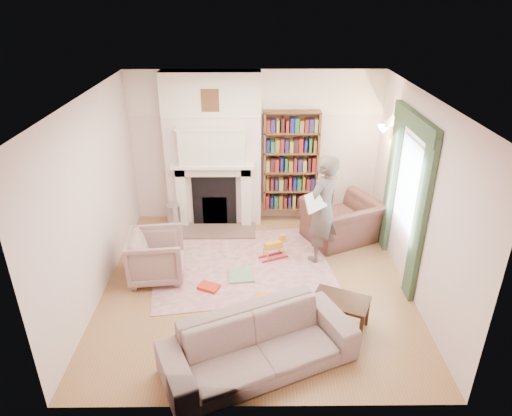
{
  "coord_description": "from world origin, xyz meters",
  "views": [
    {
      "loc": [
        -0.05,
        -5.72,
        4.05
      ],
      "look_at": [
        0.0,
        0.25,
        1.15
      ],
      "focal_mm": 32.0,
      "sensor_mm": 36.0,
      "label": 1
    }
  ],
  "objects_px": {
    "armchair_reading": "(342,221)",
    "armchair_left": "(157,256)",
    "bookcase": "(291,162)",
    "coffee_table": "(340,313)",
    "sofa": "(259,345)",
    "paraffin_heater": "(174,219)",
    "man_reading": "(323,209)",
    "rocking_horse": "(274,248)"
  },
  "relations": [
    {
      "from": "bookcase",
      "to": "sofa",
      "type": "relative_size",
      "value": 0.82
    },
    {
      "from": "sofa",
      "to": "paraffin_heater",
      "type": "height_order",
      "value": "sofa"
    },
    {
      "from": "bookcase",
      "to": "armchair_reading",
      "type": "relative_size",
      "value": 1.59
    },
    {
      "from": "bookcase",
      "to": "armchair_left",
      "type": "relative_size",
      "value": 2.25
    },
    {
      "from": "bookcase",
      "to": "armchair_reading",
      "type": "distance_m",
      "value": 1.42
    },
    {
      "from": "armchair_reading",
      "to": "bookcase",
      "type": "bearing_deg",
      "value": -68.95
    },
    {
      "from": "armchair_left",
      "to": "man_reading",
      "type": "distance_m",
      "value": 2.67
    },
    {
      "from": "coffee_table",
      "to": "rocking_horse",
      "type": "relative_size",
      "value": 1.49
    },
    {
      "from": "man_reading",
      "to": "paraffin_heater",
      "type": "distance_m",
      "value": 2.76
    },
    {
      "from": "armchair_reading",
      "to": "sofa",
      "type": "height_order",
      "value": "armchair_reading"
    },
    {
      "from": "armchair_reading",
      "to": "rocking_horse",
      "type": "relative_size",
      "value": 2.48
    },
    {
      "from": "bookcase",
      "to": "man_reading",
      "type": "xyz_separation_m",
      "value": [
        0.41,
        -1.41,
        -0.28
      ]
    },
    {
      "from": "coffee_table",
      "to": "paraffin_heater",
      "type": "distance_m",
      "value": 3.65
    },
    {
      "from": "man_reading",
      "to": "rocking_horse",
      "type": "relative_size",
      "value": 3.83
    },
    {
      "from": "bookcase",
      "to": "rocking_horse",
      "type": "height_order",
      "value": "bookcase"
    },
    {
      "from": "armchair_reading",
      "to": "sofa",
      "type": "relative_size",
      "value": 0.52
    },
    {
      "from": "man_reading",
      "to": "paraffin_heater",
      "type": "xyz_separation_m",
      "value": [
        -2.53,
        0.91,
        -0.62
      ]
    },
    {
      "from": "bookcase",
      "to": "man_reading",
      "type": "height_order",
      "value": "bookcase"
    },
    {
      "from": "armchair_left",
      "to": "sofa",
      "type": "xyz_separation_m",
      "value": [
        1.53,
        -1.86,
        -0.05
      ]
    },
    {
      "from": "armchair_reading",
      "to": "armchair_left",
      "type": "relative_size",
      "value": 1.42
    },
    {
      "from": "coffee_table",
      "to": "paraffin_heater",
      "type": "xyz_separation_m",
      "value": [
        -2.55,
        2.61,
        0.05
      ]
    },
    {
      "from": "armchair_left",
      "to": "man_reading",
      "type": "height_order",
      "value": "man_reading"
    },
    {
      "from": "sofa",
      "to": "coffee_table",
      "type": "xyz_separation_m",
      "value": [
        1.06,
        0.68,
        -0.1
      ]
    },
    {
      "from": "armchair_left",
      "to": "rocking_horse",
      "type": "relative_size",
      "value": 1.75
    },
    {
      "from": "armchair_left",
      "to": "man_reading",
      "type": "xyz_separation_m",
      "value": [
        2.56,
        0.52,
        0.53
      ]
    },
    {
      "from": "bookcase",
      "to": "rocking_horse",
      "type": "bearing_deg",
      "value": -104.21
    },
    {
      "from": "bookcase",
      "to": "coffee_table",
      "type": "distance_m",
      "value": 3.29
    },
    {
      "from": "man_reading",
      "to": "coffee_table",
      "type": "distance_m",
      "value": 1.83
    },
    {
      "from": "armchair_left",
      "to": "bookcase",
      "type": "bearing_deg",
      "value": -54.45
    },
    {
      "from": "sofa",
      "to": "man_reading",
      "type": "relative_size",
      "value": 1.25
    },
    {
      "from": "armchair_reading",
      "to": "man_reading",
      "type": "bearing_deg",
      "value": 27.7
    },
    {
      "from": "man_reading",
      "to": "coffee_table",
      "type": "xyz_separation_m",
      "value": [
        0.02,
        -1.7,
        -0.67
      ]
    },
    {
      "from": "sofa",
      "to": "rocking_horse",
      "type": "distance_m",
      "value": 2.39
    },
    {
      "from": "armchair_left",
      "to": "paraffin_heater",
      "type": "distance_m",
      "value": 1.43
    },
    {
      "from": "bookcase",
      "to": "sofa",
      "type": "distance_m",
      "value": 3.94
    },
    {
      "from": "man_reading",
      "to": "bookcase",
      "type": "bearing_deg",
      "value": -117.64
    },
    {
      "from": "coffee_table",
      "to": "rocking_horse",
      "type": "bearing_deg",
      "value": 139.35
    },
    {
      "from": "paraffin_heater",
      "to": "man_reading",
      "type": "bearing_deg",
      "value": -19.77
    },
    {
      "from": "bookcase",
      "to": "armchair_left",
      "type": "distance_m",
      "value": 3.0
    },
    {
      "from": "man_reading",
      "to": "rocking_horse",
      "type": "distance_m",
      "value": 1.03
    },
    {
      "from": "armchair_reading",
      "to": "coffee_table",
      "type": "height_order",
      "value": "armchair_reading"
    },
    {
      "from": "armchair_left",
      "to": "sofa",
      "type": "height_order",
      "value": "armchair_left"
    }
  ]
}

